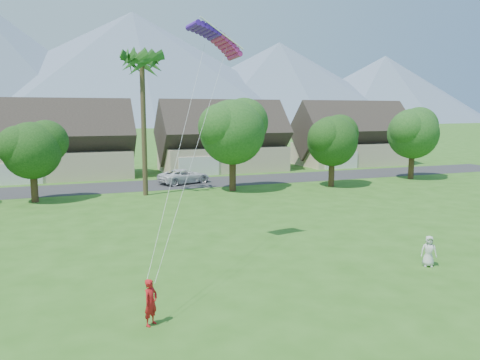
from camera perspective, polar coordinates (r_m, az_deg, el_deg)
name	(u,v)px	position (r m, az deg, el deg)	size (l,w,h in m)	color
ground	(344,332)	(16.86, 12.60, -17.68)	(500.00, 500.00, 0.00)	#2D6019
street	(157,185)	(47.93, -10.11, -0.58)	(90.00, 7.00, 0.01)	#2D2D30
kite_flyer	(151,302)	(16.94, -10.83, -14.44)	(0.60, 0.39, 1.65)	red
watcher	(429,251)	(24.27, 22.02, -8.05)	(0.73, 0.47, 1.49)	silver
parked_car	(184,176)	(48.41, -6.82, 0.47)	(2.49, 5.39, 1.50)	silver
mountain_ridge	(98,71)	(274.11, -16.93, 12.55)	(540.00, 240.00, 70.00)	slate
houses_row	(146,145)	(56.45, -11.38, 4.23)	(72.75, 8.19, 8.86)	beige
tree_row	(155,140)	(41.25, -10.30, 4.81)	(62.27, 6.67, 8.45)	#47301C
fan_palm	(142,58)	(41.84, -11.90, 14.30)	(3.00, 3.00, 13.80)	#4C3D26
parafoil_kite	(216,37)	(24.80, -2.92, 17.04)	(3.15, 1.30, 0.50)	#4A16AC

